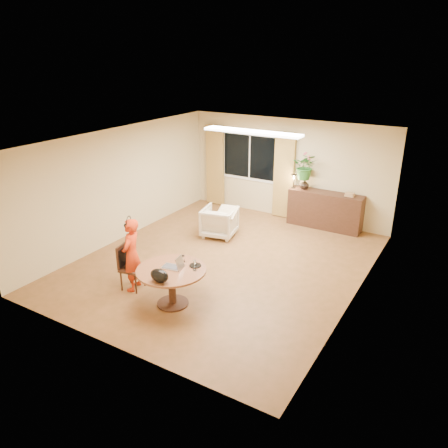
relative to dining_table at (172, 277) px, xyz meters
The scene contains 24 objects.
floor 1.91m from the dining_table, 92.03° to the left, with size 6.50×6.50×0.00m, color brown.
ceiling 2.76m from the dining_table, 92.03° to the left, with size 6.50×6.50×0.00m, color white.
wall_back 5.14m from the dining_table, 90.73° to the left, with size 5.50×5.50×0.00m, color #CFB786.
wall_left 3.44m from the dining_table, 146.91° to the left, with size 6.50×6.50×0.00m, color #CFB786.
wall_right 3.34m from the dining_table, 34.34° to the left, with size 6.50×6.50×0.00m, color #CFB786.
window 5.29m from the dining_table, 102.95° to the left, with size 1.70×0.03×1.30m.
curtain_left 5.49m from the dining_table, 113.94° to the left, with size 0.55×0.08×2.25m, color olive.
curtain_right 5.03m from the dining_table, 91.32° to the left, with size 0.55×0.08×2.25m, color olive.
ceiling_panel 3.65m from the dining_table, 91.22° to the left, with size 2.20×0.35×0.05m, color white.
dining_table is the anchor object (origin of this frame).
dining_chair 0.98m from the dining_table, behind, with size 0.42×0.38×0.87m, color #321C10, non-canonical shape.
child 0.97m from the dining_table, behind, with size 0.33×0.51×1.39m, color red.
laptop 0.27m from the dining_table, 119.25° to the left, with size 0.35×0.24×0.24m, color #B7B7BC, non-canonical shape.
tumbler 0.40m from the dining_table, 89.87° to the left, with size 0.08×0.08×0.11m, color white, non-canonical shape.
wine_glass 0.47m from the dining_table, 25.88° to the left, with size 0.07×0.07×0.19m, color white, non-canonical shape.
pot_lid 0.45m from the dining_table, 47.30° to the left, with size 0.21×0.21×0.03m, color white, non-canonical shape.
handbag 0.53m from the dining_table, 76.36° to the right, with size 0.34×0.20×0.23m, color black, non-canonical shape.
armchair 3.17m from the dining_table, 106.29° to the left, with size 0.76×0.78×0.71m, color beige.
throw 3.11m from the dining_table, 102.49° to the left, with size 0.45×0.55×0.03m, color beige, non-canonical shape.
sideboard 4.97m from the dining_table, 77.25° to the left, with size 1.84×0.45×0.92m, color #321C10.
vase 4.90m from the dining_table, 83.97° to the left, with size 0.24×0.24×0.25m, color black.
bouquet 4.96m from the dining_table, 83.97° to the left, with size 0.59×0.51×0.66m, color #296325.
book_stack 5.14m from the dining_table, 71.03° to the left, with size 0.22×0.16×0.09m, color olive, non-canonical shape.
desk_lamp 4.83m from the dining_table, 87.14° to the left, with size 0.15×0.15×0.37m, color black, non-canonical shape.
Camera 1 is at (4.25, -7.07, 4.17)m, focal length 35.00 mm.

